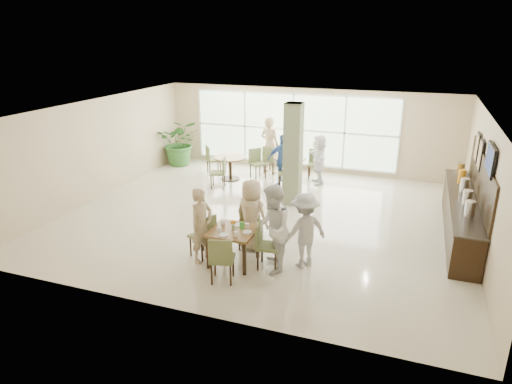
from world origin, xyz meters
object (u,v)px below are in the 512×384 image
(buffet_counter, at_px, (462,213))
(adult_b, at_px, (319,159))
(teen_far, at_px, (251,215))
(adult_standing, at_px, (270,145))
(round_table_left, at_px, (230,162))
(round_table_right, at_px, (289,163))
(main_table, at_px, (233,234))
(teen_standing, at_px, (304,230))
(teen_right, at_px, (272,229))
(adult_a, at_px, (282,161))
(teen_left, at_px, (202,225))
(potted_plant, at_px, (180,142))

(buffet_counter, xyz_separation_m, adult_b, (-4.00, 2.72, 0.23))
(teen_far, bearing_deg, adult_standing, -62.62)
(round_table_left, distance_m, round_table_right, 1.91)
(main_table, height_order, adult_standing, adult_standing)
(main_table, distance_m, teen_standing, 1.44)
(main_table, bearing_deg, teen_standing, 15.88)
(adult_standing, bearing_deg, teen_right, 124.88)
(adult_b, bearing_deg, round_table_left, -101.72)
(teen_right, relative_size, adult_a, 1.09)
(round_table_right, bearing_deg, teen_standing, -71.22)
(teen_left, xyz_separation_m, teen_far, (0.76, 0.89, 0.00))
(buffet_counter, bearing_deg, potted_plant, 161.00)
(teen_far, bearing_deg, buffet_counter, -138.94)
(adult_a, bearing_deg, teen_left, -89.07)
(buffet_counter, height_order, adult_b, buffet_counter)
(buffet_counter, distance_m, potted_plant, 9.64)
(round_table_right, xyz_separation_m, buffet_counter, (4.96, -2.76, -0.01))
(teen_right, bearing_deg, adult_a, 174.59)
(teen_left, bearing_deg, adult_standing, 22.84)
(round_table_left, xyz_separation_m, teen_far, (2.39, -4.48, 0.24))
(teen_right, bearing_deg, adult_b, 163.48)
(teen_far, relative_size, adult_b, 1.02)
(buffet_counter, height_order, adult_a, buffet_counter)
(main_table, xyz_separation_m, round_table_left, (-2.29, 5.26, -0.09))
(buffet_counter, xyz_separation_m, teen_left, (-5.14, -3.21, 0.24))
(teen_right, bearing_deg, teen_standing, 106.27)
(adult_b, distance_m, adult_standing, 1.90)
(teen_standing, height_order, adult_a, adult_a)
(buffet_counter, height_order, teen_right, buffet_counter)
(potted_plant, xyz_separation_m, adult_b, (5.11, -0.42, -0.05))
(teen_far, bearing_deg, round_table_left, -48.81)
(teen_left, bearing_deg, round_table_right, 15.26)
(round_table_left, bearing_deg, adult_a, -4.55)
(teen_standing, bearing_deg, round_table_left, -99.04)
(main_table, height_order, round_table_left, same)
(teen_right, relative_size, adult_b, 1.15)
(buffet_counter, relative_size, teen_standing, 3.00)
(main_table, distance_m, adult_standing, 6.52)
(teen_standing, bearing_deg, potted_plant, -90.27)
(adult_a, relative_size, adult_b, 1.06)
(teen_standing, height_order, adult_standing, adult_standing)
(main_table, xyz_separation_m, round_table_right, (-0.47, 5.86, -0.09))
(teen_left, height_order, adult_b, teen_left)
(teen_far, distance_m, adult_standing, 5.78)
(round_table_left, height_order, buffet_counter, buffet_counter)
(adult_a, distance_m, adult_standing, 1.52)
(round_table_right, distance_m, teen_far, 5.12)
(round_table_right, bearing_deg, teen_right, -77.44)
(main_table, bearing_deg, potted_plant, 126.54)
(potted_plant, distance_m, adult_a, 4.28)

